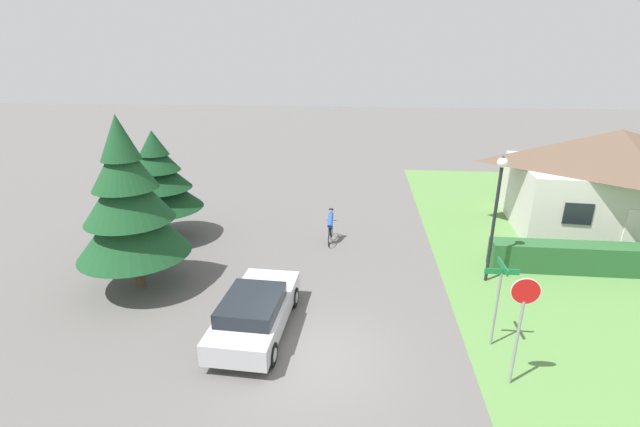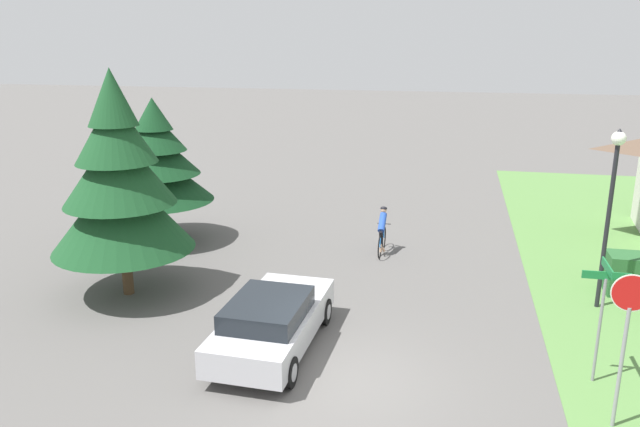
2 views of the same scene
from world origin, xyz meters
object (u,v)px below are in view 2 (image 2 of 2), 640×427
sedan_left_lane (272,322)px  conifer_tall_far (156,162)px  conifer_tall_near (119,182)px  stop_sign (627,323)px  street_name_sign (603,301)px  cyclist (382,232)px  street_lamp (612,186)px

sedan_left_lane → conifer_tall_far: conifer_tall_far is taller
conifer_tall_near → conifer_tall_far: conifer_tall_near is taller
stop_sign → street_name_sign: 1.58m
cyclist → conifer_tall_near: (-6.37, -4.74, 2.41)m
stop_sign → street_name_sign: size_ratio=1.15×
street_lamp → conifer_tall_far: size_ratio=0.95×
cyclist → street_lamp: bearing=-115.7°
stop_sign → street_name_sign: bearing=-85.3°
conifer_tall_near → conifer_tall_far: 4.55m
cyclist → stop_sign: stop_sign is taller
conifer_tall_far → conifer_tall_near: bearing=-75.3°
conifer_tall_near → conifer_tall_far: size_ratio=1.24×
stop_sign → conifer_tall_far: conifer_tall_far is taller
cyclist → street_lamp: 7.13m
conifer_tall_near → conifer_tall_far: bearing=104.7°
sedan_left_lane → street_name_sign: 6.83m
cyclist → street_name_sign: street_name_sign is taller
sedan_left_lane → conifer_tall_near: (-4.74, 2.21, 2.45)m
conifer_tall_near → sedan_left_lane: bearing=-25.1°
street_name_sign → cyclist: bearing=126.6°
conifer_tall_far → sedan_left_lane: bearing=-48.2°
sedan_left_lane → street_lamp: size_ratio=0.94×
conifer_tall_far → cyclist: bearing=2.7°
sedan_left_lane → conifer_tall_near: bearing=67.3°
cyclist → street_lamp: size_ratio=0.37×
sedan_left_lane → conifer_tall_near: conifer_tall_near is taller
stop_sign → street_lamp: (0.80, 5.43, 1.19)m
sedan_left_lane → conifer_tall_far: bearing=44.1°
sedan_left_lane → conifer_tall_far: size_ratio=0.90×
street_lamp → conifer_tall_near: bearing=-172.0°
cyclist → street_lamp: street_lamp is taller
stop_sign → conifer_tall_far: size_ratio=0.60×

